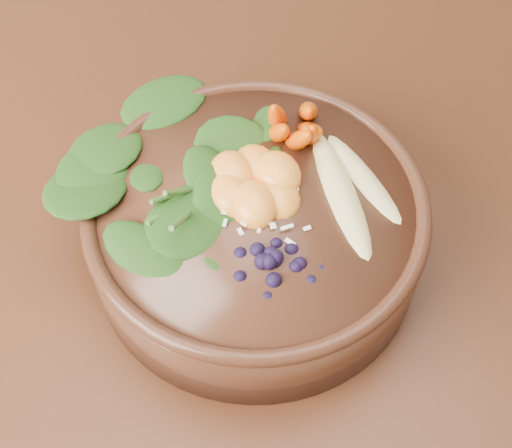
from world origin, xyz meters
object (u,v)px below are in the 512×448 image
Objects in this scene: kale_heap at (191,140)px; stoneware_bowl at (256,230)px; carrot_cluster at (299,95)px; blueberry_pile at (274,249)px; dining_table at (345,184)px; banana_halves at (354,175)px; mandarin_cluster at (254,174)px.

stoneware_bowl is at bearing -62.71° from kale_heap.
carrot_cluster is 0.17m from blueberry_pile.
blueberry_pile is (-0.17, -0.19, 0.20)m from dining_table.
kale_heap is 0.16m from banana_halves.
carrot_cluster is at bearing 46.73° from stoneware_bowl.
carrot_cluster reaches higher than mandarin_cluster.
dining_table is 10.63× the size of blueberry_pile.
dining_table is at bearing 33.90° from carrot_cluster.
banana_halves is 0.09m from mandarin_cluster.
dining_table is 7.50× the size of kale_heap.
stoneware_bowl is 0.07m from mandarin_cluster.
carrot_cluster is at bearing 60.87° from blueberry_pile.
banana_halves reaches higher than stoneware_bowl.
blueberry_pile reaches higher than stoneware_bowl.
mandarin_cluster is 0.09m from blueberry_pile.
mandarin_cluster reaches higher than stoneware_bowl.
blueberry_pile is (-0.10, -0.06, 0.01)m from banana_halves.
carrot_cluster reaches higher than banana_halves.
banana_halves is at bearing 28.91° from blueberry_pile.
stoneware_bowl is 0.11m from kale_heap.
mandarin_cluster is (0.01, 0.02, 0.06)m from stoneware_bowl.
banana_halves is (-0.07, -0.13, 0.20)m from dining_table.
blueberry_pile reaches higher than mandarin_cluster.
blueberry_pile is (-0.01, -0.09, 0.00)m from mandarin_cluster.
carrot_cluster is at bearing 113.06° from banana_halves.
stoneware_bowl is 0.11m from banana_halves.
kale_heap is at bearing -169.49° from carrot_cluster.
blueberry_pile is at bearing -109.55° from carrot_cluster.
stoneware_bowl is 0.14m from carrot_cluster.
kale_heap is 2.38× the size of carrot_cluster.
kale_heap reaches higher than banana_halves.
blueberry_pile is (-0.08, -0.14, -0.02)m from carrot_cluster.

